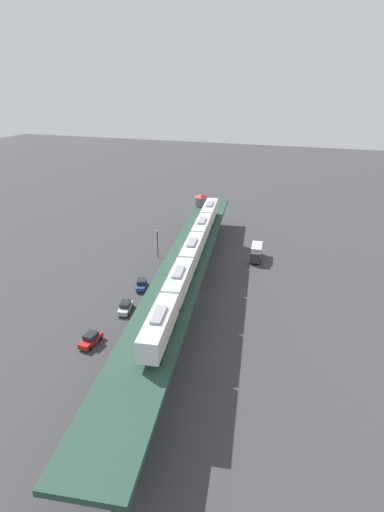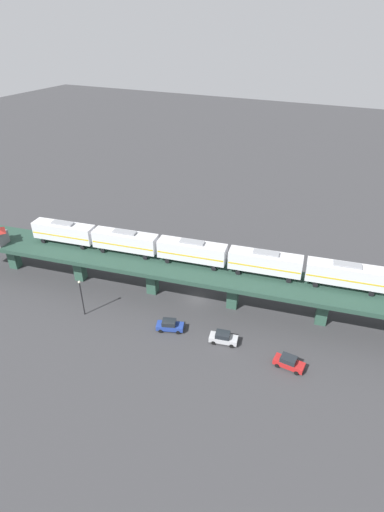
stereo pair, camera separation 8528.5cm
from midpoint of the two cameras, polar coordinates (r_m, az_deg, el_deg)
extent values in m
plane|color=#38383A|center=(61.94, -34.13, -17.66)|extent=(400.00, 400.00, 0.00)
cube|color=#244135|center=(57.94, -35.98, -13.38)|extent=(21.72, 92.24, 0.80)
cube|color=#2D5142|center=(90.77, -50.92, -6.67)|extent=(2.04, 2.04, 5.89)
cube|color=#2D5142|center=(77.98, -46.31, -9.43)|extent=(2.04, 2.04, 5.89)
cube|color=#2D5142|center=(66.12, -39.85, -13.12)|extent=(2.04, 2.04, 5.89)
cube|color=#2D5142|center=(55.79, -30.46, -18.00)|extent=(2.04, 2.04, 5.89)
cube|color=#2D5142|center=(47.99, -16.60, -23.93)|extent=(2.04, 2.04, 5.89)
cube|color=silver|center=(78.10, -48.30, -4.59)|extent=(4.52, 12.28, 3.10)
cube|color=gold|center=(78.22, -48.21, -4.77)|extent=(4.52, 12.05, 0.24)
cube|color=gray|center=(77.41, -48.79, -3.53)|extent=(2.00, 4.36, 0.36)
cylinder|color=black|center=(82.95, -48.39, -4.74)|extent=(0.34, 0.86, 0.84)
cylinder|color=black|center=(82.29, -49.73, -5.60)|extent=(0.34, 0.86, 0.84)
cylinder|color=black|center=(75.80, -45.50, -6.14)|extent=(0.34, 0.86, 0.84)
cylinder|color=black|center=(75.09, -46.94, -7.10)|extent=(0.34, 0.86, 0.84)
cube|color=silver|center=(67.51, -43.41, -6.91)|extent=(4.52, 12.28, 3.10)
cube|color=gold|center=(67.65, -43.32, -7.12)|extent=(4.52, 12.05, 0.24)
cube|color=gray|center=(66.70, -43.94, -5.72)|extent=(2.00, 4.36, 0.36)
cylinder|color=black|center=(72.33, -43.84, -6.93)|extent=(0.34, 0.86, 0.84)
cylinder|color=black|center=(71.58, -45.34, -7.95)|extent=(0.34, 0.86, 0.84)
cylinder|color=black|center=(65.65, -39.98, -8.74)|extent=(0.34, 0.86, 0.84)
cylinder|color=black|center=(64.82, -41.58, -9.91)|extent=(0.34, 0.86, 0.84)
cube|color=silver|center=(57.73, -36.72, -9.97)|extent=(4.52, 12.28, 3.10)
cube|color=gold|center=(57.89, -36.63, -10.20)|extent=(4.52, 12.05, 0.24)
cube|color=gray|center=(56.78, -37.26, -8.63)|extent=(2.00, 4.36, 0.36)
cylinder|color=black|center=(62.46, -37.74, -9.77)|extent=(0.34, 0.86, 0.84)
cylinder|color=black|center=(61.59, -39.38, -11.02)|extent=(0.34, 0.86, 0.84)
cylinder|color=black|center=(56.48, -32.44, -12.11)|extent=(0.34, 0.86, 0.84)
cylinder|color=black|center=(55.52, -34.17, -13.57)|extent=(0.34, 0.86, 0.84)
cube|color=silver|center=(49.24, -27.31, -13.95)|extent=(4.52, 12.28, 3.10)
cube|color=gold|center=(49.44, -27.22, -14.20)|extent=(4.52, 12.05, 0.24)
cube|color=gray|center=(48.13, -27.81, -12.46)|extent=(2.00, 4.36, 0.36)
cylinder|color=black|center=(53.74, -29.33, -13.42)|extent=(0.34, 0.86, 0.84)
cylinder|color=black|center=(52.73, -31.08, -15.00)|extent=(0.34, 0.86, 0.84)
cylinder|color=black|center=(48.87, -21.99, -16.31)|extent=(0.34, 0.86, 0.84)
cylinder|color=black|center=(47.76, -23.71, -18.18)|extent=(0.34, 0.86, 0.84)
cube|color=silver|center=(42.84, -14.06, -18.71)|extent=(4.52, 12.28, 3.10)
cube|color=gold|center=(43.06, -14.01, -18.97)|extent=(4.52, 12.05, 0.24)
cube|color=gray|center=(41.56, -14.38, -17.16)|extent=(2.00, 4.36, 0.36)
cylinder|color=black|center=(46.82, -17.69, -17.84)|extent=(0.34, 0.86, 0.84)
cylinder|color=black|center=(45.65, -19.35, -19.88)|extent=(0.34, 0.86, 0.84)
cylinder|color=black|center=(43.64, -7.75, -20.94)|extent=(0.34, 0.86, 0.84)
cylinder|color=black|center=(42.39, -9.13, -23.31)|extent=(0.34, 0.86, 0.84)
cube|color=#233D93|center=(60.31, -42.12, -21.74)|extent=(3.12, 4.74, 0.80)
cube|color=#1E2328|center=(59.89, -42.50, -21.21)|extent=(2.26, 2.61, 0.76)
cylinder|color=black|center=(61.81, -42.38, -21.01)|extent=(0.44, 0.70, 0.66)
cylinder|color=black|center=(61.26, -43.52, -22.09)|extent=(0.44, 0.70, 0.66)
cylinder|color=black|center=(59.93, -40.41, -21.87)|extent=(0.44, 0.70, 0.66)
cylinder|color=black|center=(59.36, -41.55, -23.01)|extent=(0.44, 0.70, 0.66)
cube|color=#AD1E1E|center=(47.93, -29.88, -33.59)|extent=(2.14, 4.53, 0.80)
cube|color=#1E2328|center=(47.35, -30.29, -33.03)|extent=(1.81, 2.32, 0.76)
cylinder|color=black|center=(49.10, -29.87, -32.12)|extent=(0.29, 0.68, 0.66)
cylinder|color=black|center=(48.96, -31.78, -33.29)|extent=(0.29, 0.68, 0.66)
cylinder|color=black|center=(47.61, -27.61, -34.31)|extent=(0.29, 0.68, 0.66)
cylinder|color=black|center=(47.47, -29.60, -35.56)|extent=(0.29, 0.68, 0.66)
cube|color=#B7BABF|center=(54.21, -36.65, -26.09)|extent=(2.60, 4.66, 0.80)
cube|color=#1E2328|center=(53.72, -37.05, -25.53)|extent=(2.03, 2.47, 0.76)
cylinder|color=black|center=(55.61, -36.90, -25.08)|extent=(0.36, 0.69, 0.66)
cylinder|color=black|center=(55.19, -38.28, -26.27)|extent=(0.36, 0.69, 0.66)
cylinder|color=black|center=(53.86, -34.70, -26.38)|extent=(0.36, 0.69, 0.66)
cylinder|color=black|center=(53.44, -36.09, -27.64)|extent=(0.36, 0.69, 0.66)
cube|color=#333338|center=(78.68, -36.17, -6.01)|extent=(2.38, 2.20, 2.30)
cube|color=silver|center=(81.37, -37.72, -5.25)|extent=(2.78, 5.40, 2.70)
cylinder|color=black|center=(78.88, -36.46, -7.07)|extent=(0.44, 1.03, 1.00)
cylinder|color=black|center=(79.66, -35.38, -6.30)|extent=(0.44, 1.03, 1.00)
cylinder|color=black|center=(82.87, -38.58, -6.12)|extent=(0.44, 1.03, 1.00)
cylinder|color=black|center=(83.65, -37.49, -5.37)|extent=(0.44, 1.03, 1.00)
cylinder|color=black|center=(70.62, -50.24, -14.88)|extent=(0.20, 0.20, 6.50)
sphere|color=beige|center=(68.81, -51.41, -12.73)|extent=(0.44, 0.44, 0.44)
camera|label=1|loc=(42.64, 55.54, 14.79)|focal=28.00mm
camera|label=2|loc=(42.64, -124.46, -14.79)|focal=28.00mm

